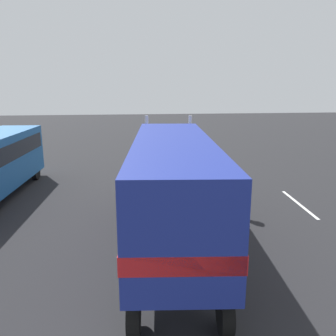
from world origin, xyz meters
name	(u,v)px	position (x,y,z in m)	size (l,w,h in m)	color
ground_plane	(167,189)	(0.00, 0.00, 0.00)	(120.00, 120.00, 0.00)	#232326
lane_stripe_near	(235,197)	(-1.92, -3.50, 0.01)	(4.40, 0.16, 0.01)	silver
lane_stripe_mid	(299,204)	(-3.47, -6.43, 0.01)	(4.40, 0.16, 0.01)	silver
semi_truck	(172,177)	(-6.82, 0.68, 2.52)	(14.35, 4.01, 4.50)	silver
person_bystander	(239,198)	(-4.75, -2.76, 0.89)	(0.36, 0.47, 1.63)	#2D3347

